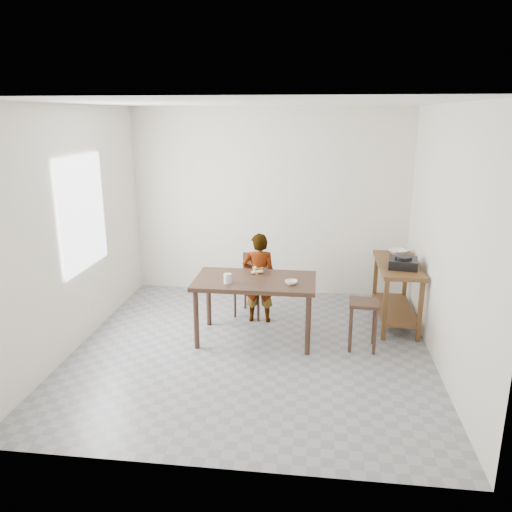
# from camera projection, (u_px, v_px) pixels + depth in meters

# --- Properties ---
(floor) EXTENTS (4.00, 4.00, 0.04)m
(floor) POSITION_uv_depth(u_px,v_px,m) (252.00, 351.00, 5.70)
(floor) COLOR gray
(floor) RESTS_ON ground
(ceiling) EXTENTS (4.00, 4.00, 0.04)m
(ceiling) POSITION_uv_depth(u_px,v_px,m) (251.00, 100.00, 4.95)
(ceiling) COLOR white
(ceiling) RESTS_ON wall_back
(wall_back) EXTENTS (4.00, 0.04, 2.70)m
(wall_back) POSITION_uv_depth(u_px,v_px,m) (270.00, 203.00, 7.25)
(wall_back) COLOR silver
(wall_back) RESTS_ON ground
(wall_front) EXTENTS (4.00, 0.04, 2.70)m
(wall_front) POSITION_uv_depth(u_px,v_px,m) (213.00, 303.00, 3.39)
(wall_front) COLOR silver
(wall_front) RESTS_ON ground
(wall_left) EXTENTS (0.04, 4.00, 2.70)m
(wall_left) POSITION_uv_depth(u_px,v_px,m) (72.00, 230.00, 5.56)
(wall_left) COLOR silver
(wall_left) RESTS_ON ground
(wall_right) EXTENTS (0.04, 4.00, 2.70)m
(wall_right) POSITION_uv_depth(u_px,v_px,m) (448.00, 240.00, 5.08)
(wall_right) COLOR silver
(wall_right) RESTS_ON ground
(window_pane) EXTENTS (0.02, 1.10, 1.30)m
(window_pane) POSITION_uv_depth(u_px,v_px,m) (83.00, 213.00, 5.70)
(window_pane) COLOR white
(window_pane) RESTS_ON wall_left
(dining_table) EXTENTS (1.40, 0.80, 0.75)m
(dining_table) POSITION_uv_depth(u_px,v_px,m) (255.00, 309.00, 5.87)
(dining_table) COLOR #392419
(dining_table) RESTS_ON floor
(prep_counter) EXTENTS (0.50, 1.20, 0.80)m
(prep_counter) POSITION_uv_depth(u_px,v_px,m) (396.00, 293.00, 6.33)
(prep_counter) COLOR #56361A
(prep_counter) RESTS_ON floor
(child) EXTENTS (0.44, 0.30, 1.17)m
(child) POSITION_uv_depth(u_px,v_px,m) (259.00, 278.00, 6.34)
(child) COLOR white
(child) RESTS_ON floor
(dining_chair) EXTENTS (0.48, 0.48, 0.80)m
(dining_chair) POSITION_uv_depth(u_px,v_px,m) (252.00, 286.00, 6.59)
(dining_chair) COLOR #392419
(dining_chair) RESTS_ON floor
(stool) EXTENTS (0.34, 0.34, 0.57)m
(stool) POSITION_uv_depth(u_px,v_px,m) (363.00, 325.00, 5.66)
(stool) COLOR #392419
(stool) RESTS_ON floor
(glass_tumbler) EXTENTS (0.09, 0.09, 0.11)m
(glass_tumbler) POSITION_uv_depth(u_px,v_px,m) (228.00, 279.00, 5.62)
(glass_tumbler) COLOR silver
(glass_tumbler) RESTS_ON dining_table
(small_bowl) EXTENTS (0.19, 0.19, 0.04)m
(small_bowl) POSITION_uv_depth(u_px,v_px,m) (291.00, 282.00, 5.59)
(small_bowl) COLOR white
(small_bowl) RESTS_ON dining_table
(banana) EXTENTS (0.19, 0.15, 0.06)m
(banana) POSITION_uv_depth(u_px,v_px,m) (257.00, 272.00, 5.95)
(banana) COLOR gold
(banana) RESTS_ON dining_table
(serving_bowl) EXTENTS (0.31, 0.31, 0.06)m
(serving_bowl) POSITION_uv_depth(u_px,v_px,m) (397.00, 252.00, 6.62)
(serving_bowl) COLOR white
(serving_bowl) RESTS_ON prep_counter
(gas_burner) EXTENTS (0.38, 0.38, 0.11)m
(gas_burner) POSITION_uv_depth(u_px,v_px,m) (403.00, 263.00, 6.02)
(gas_burner) COLOR black
(gas_burner) RESTS_ON prep_counter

